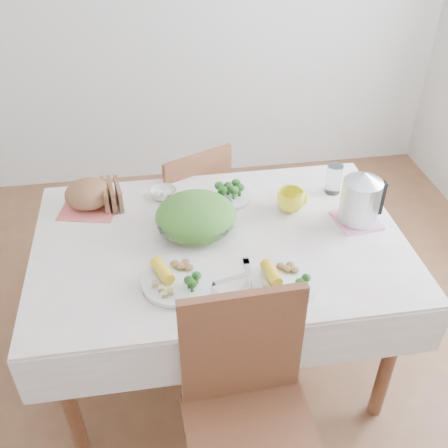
{
  "coord_description": "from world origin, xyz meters",
  "views": [
    {
      "loc": [
        -0.24,
        -1.65,
        2.09
      ],
      "look_at": [
        0.02,
        0.02,
        0.82
      ],
      "focal_mm": 42.0,
      "sensor_mm": 36.0,
      "label": 1
    }
  ],
  "objects": [
    {
      "name": "chair_far",
      "position": [
        -0.1,
        0.69,
        0.47
      ],
      "size": [
        0.52,
        0.52,
        0.86
      ],
      "primitive_type": "cube",
      "rotation": [
        0.0,
        0.0,
        3.57
      ],
      "color": "brown",
      "rests_on": "floor"
    },
    {
      "name": "electric_kettle",
      "position": [
        0.59,
        0.03,
        0.88
      ],
      "size": [
        0.19,
        0.19,
        0.23
      ],
      "primitive_type": "cylinder",
      "rotation": [
        0.0,
        0.0,
        0.22
      ],
      "color": "#B2B5BA",
      "rests_on": "pink_tray"
    },
    {
      "name": "floor",
      "position": [
        0.0,
        0.0,
        0.0
      ],
      "size": [
        3.6,
        3.6,
        0.0
      ],
      "primitive_type": "plane",
      "color": "brown",
      "rests_on": "ground"
    },
    {
      "name": "knife",
      "position": [
        -0.0,
        -0.25,
        0.76
      ],
      "size": [
        0.17,
        0.06,
        0.0
      ],
      "primitive_type": "cube",
      "rotation": [
        0.0,
        0.0,
        1.82
      ],
      "color": "silver",
      "rests_on": "tablecloth"
    },
    {
      "name": "dinner_plate_right",
      "position": [
        0.19,
        -0.31,
        0.77
      ],
      "size": [
        0.29,
        0.29,
        0.02
      ],
      "primitive_type": "cylinder",
      "rotation": [
        0.0,
        0.0,
        -0.21
      ],
      "color": "white",
      "rests_on": "tablecloth"
    },
    {
      "name": "broccoli_plate",
      "position": [
        0.08,
        0.29,
        0.77
      ],
      "size": [
        0.23,
        0.23,
        0.02
      ],
      "primitive_type": "cylinder",
      "rotation": [
        0.0,
        0.0,
        -0.04
      ],
      "color": "beige",
      "rests_on": "tablecloth"
    },
    {
      "name": "fork_right",
      "position": [
        0.08,
        -0.24,
        0.76
      ],
      "size": [
        0.03,
        0.2,
        0.0
      ],
      "primitive_type": "cube",
      "rotation": [
        0.0,
        0.0,
        -0.03
      ],
      "color": "silver",
      "rests_on": "tablecloth"
    },
    {
      "name": "salad_bowl",
      "position": [
        -0.09,
        0.08,
        0.8
      ],
      "size": [
        0.37,
        0.37,
        0.08
      ],
      "primitive_type": "imported",
      "rotation": [
        0.0,
        0.0,
        -0.2
      ],
      "color": "white",
      "rests_on": "tablecloth"
    },
    {
      "name": "napkin",
      "position": [
        -0.53,
        0.32,
        0.76
      ],
      "size": [
        0.29,
        0.29,
        0.0
      ],
      "primitive_type": "cube",
      "rotation": [
        0.0,
        0.0,
        -0.23
      ],
      "color": "#EE6661",
      "rests_on": "tablecloth"
    },
    {
      "name": "fork_left",
      "position": [
        -0.09,
        -0.27,
        0.76
      ],
      "size": [
        0.11,
        0.16,
        0.0
      ],
      "primitive_type": "cube",
      "rotation": [
        0.0,
        0.0,
        0.58
      ],
      "color": "silver",
      "rests_on": "tablecloth"
    },
    {
      "name": "pink_tray",
      "position": [
        0.59,
        0.03,
        0.77
      ],
      "size": [
        0.19,
        0.19,
        0.01
      ],
      "primitive_type": "cube",
      "rotation": [
        0.0,
        0.0,
        0.11
      ],
      "color": "#F998C3",
      "rests_on": "tablecloth"
    },
    {
      "name": "chair_near",
      "position": [
        0.0,
        -0.73,
        0.47
      ],
      "size": [
        0.45,
        0.45,
        0.97
      ],
      "primitive_type": "cube",
      "rotation": [
        0.0,
        0.0,
        0.04
      ],
      "color": "brown",
      "rests_on": "floor"
    },
    {
      "name": "yellow_mug",
      "position": [
        0.33,
        0.16,
        0.81
      ],
      "size": [
        0.14,
        0.14,
        0.09
      ],
      "primitive_type": "imported",
      "rotation": [
        0.0,
        0.0,
        0.18
      ],
      "color": "yellow",
      "rests_on": "tablecloth"
    },
    {
      "name": "fruit_bowl",
      "position": [
        -0.21,
        0.34,
        0.78
      ],
      "size": [
        0.15,
        0.15,
        0.04
      ],
      "primitive_type": "imported",
      "rotation": [
        0.0,
        0.0,
        -0.34
      ],
      "color": "white",
      "rests_on": "tablecloth"
    },
    {
      "name": "dining_table",
      "position": [
        0.0,
        0.0,
        0.38
      ],
      "size": [
        1.4,
        0.9,
        0.75
      ],
      "primitive_type": "cube",
      "color": "brown",
      "rests_on": "floor"
    },
    {
      "name": "dinner_plate_left",
      "position": [
        -0.19,
        -0.24,
        0.77
      ],
      "size": [
        0.26,
        0.26,
        0.02
      ],
      "primitive_type": "cylinder",
      "rotation": [
        0.0,
        0.0,
        0.01
      ],
      "color": "white",
      "rests_on": "tablecloth"
    },
    {
      "name": "bread_loaf",
      "position": [
        -0.53,
        0.32,
        0.82
      ],
      "size": [
        0.26,
        0.25,
        0.12
      ],
      "primitive_type": "ellipsoid",
      "rotation": [
        0.0,
        0.0,
        -0.36
      ],
      "color": "brown",
      "rests_on": "napkin"
    },
    {
      "name": "tablecloth",
      "position": [
        0.0,
        0.0,
        0.76
      ],
      "size": [
        1.5,
        1.0,
        0.01
      ],
      "primitive_type": "cube",
      "color": "white",
      "rests_on": "dining_table"
    },
    {
      "name": "glass_tumbler",
      "position": [
        0.56,
        0.26,
        0.83
      ],
      "size": [
        0.09,
        0.09,
        0.14
      ],
      "primitive_type": "cylinder",
      "rotation": [
        0.0,
        0.0,
        -0.35
      ],
      "color": "white",
      "rests_on": "tablecloth"
    }
  ]
}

